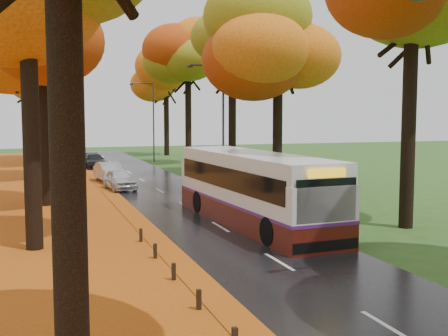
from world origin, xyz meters
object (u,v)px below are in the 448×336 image
streetlamp_far (151,115)px  car_white (120,180)px  bus (253,187)px  streetlamp_mid (219,116)px  car_silver (110,172)px  car_dark (94,161)px

streetlamp_far → car_white: 21.91m
streetlamp_far → bus: size_ratio=0.67×
streetlamp_mid → bus: (-2.40, -11.85, -3.05)m
streetlamp_far → car_silver: bearing=-111.2°
car_white → car_dark: bearing=83.2°
streetlamp_far → bus: 34.07m
streetlamp_far → bus: (-2.40, -33.85, -3.05)m
streetlamp_mid → streetlamp_far: (0.00, 22.00, 0.00)m
streetlamp_mid → car_dark: 18.27m
bus → car_white: bus is taller
streetlamp_mid → bus: bearing=-101.5°
streetlamp_mid → car_silver: size_ratio=1.90×
car_silver → car_dark: (0.00, 10.88, -0.06)m
streetlamp_mid → bus: 12.47m
streetlamp_far → car_dark: size_ratio=1.82×
bus → car_silver: bus is taller
streetlamp_mid → car_white: (-6.25, 1.39, -4.03)m
streetlamp_far → car_dark: 9.18m
streetlamp_far → car_silver: size_ratio=1.90×
bus → car_dark: size_ratio=2.71×
bus → car_white: size_ratio=3.17×
car_white → car_dark: car_white is taller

